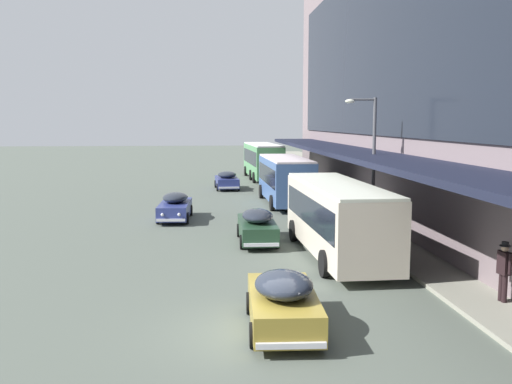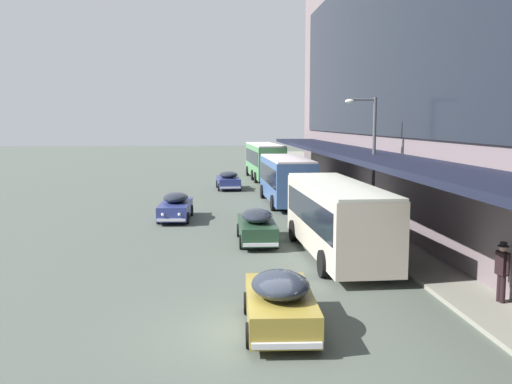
{
  "view_description": "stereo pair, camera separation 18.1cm",
  "coord_description": "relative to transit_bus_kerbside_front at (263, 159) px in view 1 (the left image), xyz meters",
  "views": [
    {
      "loc": [
        -1.41,
        -14.52,
        5.61
      ],
      "look_at": [
        1.12,
        13.61,
        2.11
      ],
      "focal_mm": 40.0,
      "sensor_mm": 36.0,
      "label": 1
    },
    {
      "loc": [
        -1.23,
        -14.54,
        5.61
      ],
      "look_at": [
        1.12,
        13.61,
        2.11
      ],
      "focal_mm": 40.0,
      "sensor_mm": 36.0,
      "label": 2
    }
  ],
  "objects": [
    {
      "name": "ground",
      "position": [
        -4.23,
        -40.84,
        -1.97
      ],
      "size": [
        240.0,
        240.0,
        0.0
      ],
      "primitive_type": "plane",
      "color": "#4F574E"
    },
    {
      "name": "sedan_trailing_near",
      "position": [
        -3.58,
        -40.59,
        -1.18
      ],
      "size": [
        2.04,
        4.38,
        1.62
      ],
      "color": "olive",
      "rests_on": "ground"
    },
    {
      "name": "street_lamp",
      "position": [
        2.1,
        -29.22,
        2.03
      ],
      "size": [
        1.5,
        0.28,
        6.57
      ],
      "color": "#4C4C51",
      "rests_on": "sidewalk_kerb"
    },
    {
      "name": "pedestrian_at_kerb",
      "position": [
        3.36,
        -39.26,
        -0.79
      ],
      "size": [
        0.33,
        0.61,
        1.86
      ],
      "color": "black",
      "rests_on": "sidewalk_kerb"
    },
    {
      "name": "transit_bus_kerbside_front",
      "position": [
        0.0,
        0.0,
        0.0
      ],
      "size": [
        3.11,
        11.04,
        3.45
      ],
      "color": "#53955C",
      "rests_on": "ground"
    },
    {
      "name": "fire_hydrant",
      "position": [
        2.17,
        -26.99,
        -1.47
      ],
      "size": [
        0.2,
        0.4,
        0.7
      ],
      "color": "red",
      "rests_on": "sidewalk_kerb"
    },
    {
      "name": "sedan_second_mid",
      "position": [
        -3.25,
        -29.39,
        -1.18
      ],
      "size": [
        1.78,
        4.66,
        1.6
      ],
      "color": "#203D28",
      "rests_on": "ground"
    },
    {
      "name": "transit_bus_kerbside_far",
      "position": [
        -0.19,
        -17.06,
        -0.13
      ],
      "size": [
        2.94,
        9.3,
        3.19
      ],
      "color": "#3E5D96",
      "rests_on": "ground"
    },
    {
      "name": "transit_bus_kerbside_rear",
      "position": [
        -0.2,
        -32.48,
        -0.19
      ],
      "size": [
        2.91,
        9.84,
        3.09
      ],
      "color": "beige",
      "rests_on": "ground"
    },
    {
      "name": "sedan_lead_near",
      "position": [
        -7.38,
        -22.7,
        -1.21
      ],
      "size": [
        1.94,
        4.75,
        1.54
      ],
      "color": "navy",
      "rests_on": "ground"
    },
    {
      "name": "sedan_oncoming_front",
      "position": [
        -3.84,
        -8.15,
        -1.22
      ],
      "size": [
        2.02,
        4.31,
        1.51
      ],
      "color": "navy",
      "rests_on": "ground"
    }
  ]
}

